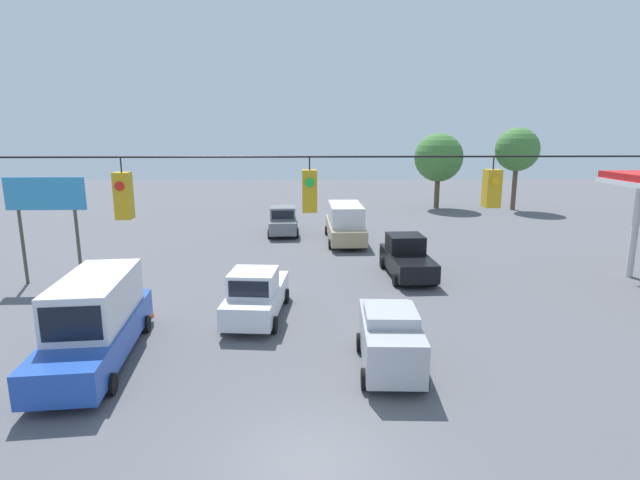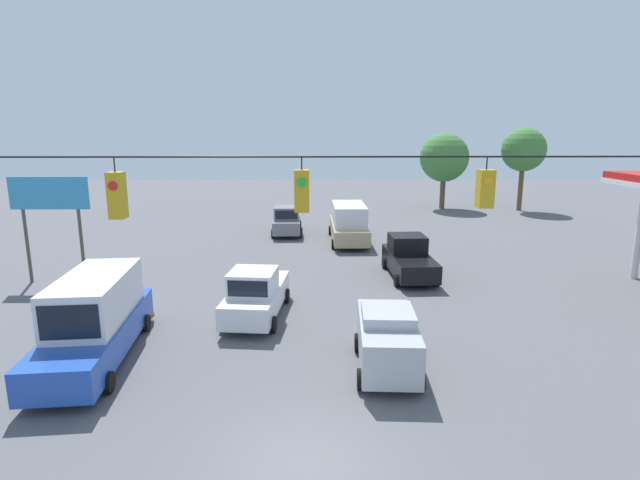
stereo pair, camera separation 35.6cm
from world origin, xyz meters
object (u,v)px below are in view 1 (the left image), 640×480
traffic_cone_second (114,345)px  roadside_billboard (46,205)px  overhead_signal_span (306,257)px  box_truck_tan_oncoming_deep (345,223)px  tree_horizon_left (439,158)px  sedan_silver_crossing_near (390,338)px  pickup_truck_white_withflow_mid (256,295)px  traffic_cone_third (150,309)px  pickup_truck_black_oncoming_far (407,258)px  pickup_truck_grey_withflow_deep (283,221)px  traffic_cone_nearest (77,394)px  tree_horizon_right (517,150)px  box_truck_blue_parked_shoulder (96,319)px

traffic_cone_second → roadside_billboard: (6.04, -8.43, 3.67)m
overhead_signal_span → box_truck_tan_oncoming_deep: bearing=-97.0°
traffic_cone_second → tree_horizon_left: bearing=-121.0°
sedan_silver_crossing_near → pickup_truck_white_withflow_mid: bearing=-45.2°
box_truck_tan_oncoming_deep → traffic_cone_third: box_truck_tan_oncoming_deep is taller
pickup_truck_black_oncoming_far → tree_horizon_left: bearing=-108.3°
pickup_truck_grey_withflow_deep → traffic_cone_second: bearing=76.3°
pickup_truck_grey_withflow_deep → traffic_cone_nearest: bearing=78.5°
pickup_truck_white_withflow_mid → traffic_cone_nearest: 7.97m
tree_horizon_left → pickup_truck_white_withflow_mid: bearing=62.8°
sedan_silver_crossing_near → traffic_cone_nearest: bearing=11.6°
box_truck_tan_oncoming_deep → traffic_cone_third: (9.25, 14.19, -1.00)m
overhead_signal_span → tree_horizon_right: bearing=-118.9°
roadside_billboard → tree_horizon_right: tree_horizon_right is taller
pickup_truck_black_oncoming_far → box_truck_blue_parked_shoulder: (12.37, 9.55, 0.42)m
pickup_truck_white_withflow_mid → traffic_cone_nearest: size_ratio=8.30×
pickup_truck_black_oncoming_far → traffic_cone_third: 13.14m
pickup_truck_grey_withflow_deep → roadside_billboard: size_ratio=1.03×
box_truck_blue_parked_shoulder → tree_horizon_left: 39.22m
tree_horizon_right → pickup_truck_white_withflow_mid: bearing=51.6°
pickup_truck_grey_withflow_deep → traffic_cone_third: bearing=74.2°
pickup_truck_black_oncoming_far → tree_horizon_right: bearing=-123.9°
box_truck_blue_parked_shoulder → tree_horizon_right: 42.43m
sedan_silver_crossing_near → traffic_cone_nearest: 9.33m
traffic_cone_third → pickup_truck_grey_withflow_deep: bearing=-105.8°
pickup_truck_black_oncoming_far → tree_horizon_left: 25.42m
tree_horizon_right → tree_horizon_left: bearing=-10.6°
pickup_truck_grey_withflow_deep → box_truck_blue_parked_shoulder: 21.63m
pickup_truck_white_withflow_mid → traffic_cone_nearest: pickup_truck_white_withflow_mid is taller
pickup_truck_black_oncoming_far → traffic_cone_second: (12.00, 9.22, -0.65)m
pickup_truck_white_withflow_mid → roadside_billboard: (10.64, -5.10, 3.02)m
box_truck_tan_oncoming_deep → pickup_truck_white_withflow_mid: (4.84, 14.38, -0.35)m
tree_horizon_left → tree_horizon_right: tree_horizon_right is taller
tree_horizon_left → box_truck_tan_oncoming_deep: bearing=55.7°
box_truck_tan_oncoming_deep → roadside_billboard: bearing=31.0°
overhead_signal_span → tree_horizon_left: size_ratio=2.86×
overhead_signal_span → traffic_cone_third: (6.42, -8.92, -4.42)m
sedan_silver_crossing_near → overhead_signal_span: bearing=56.1°
sedan_silver_crossing_near → box_truck_tan_oncoming_deep: bearing=-90.4°
box_truck_blue_parked_shoulder → tree_horizon_right: bearing=-130.6°
overhead_signal_span → sedan_silver_crossing_near: size_ratio=5.09×
tree_horizon_left → sedan_silver_crossing_near: bearing=72.9°
overhead_signal_span → tree_horizon_left: (-13.29, -38.45, 0.25)m
sedan_silver_crossing_near → pickup_truck_white_withflow_mid: size_ratio=0.77×
traffic_cone_nearest → overhead_signal_span: bearing=161.7°
pickup_truck_black_oncoming_far → box_truck_blue_parked_shoulder: size_ratio=0.71×
roadside_billboard → tree_horizon_right: 40.54m
pickup_truck_white_withflow_mid → roadside_billboard: 12.18m
tree_horizon_right → sedan_silver_crossing_near: bearing=61.7°
box_truck_tan_oncoming_deep → pickup_truck_grey_withflow_deep: bearing=-33.3°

